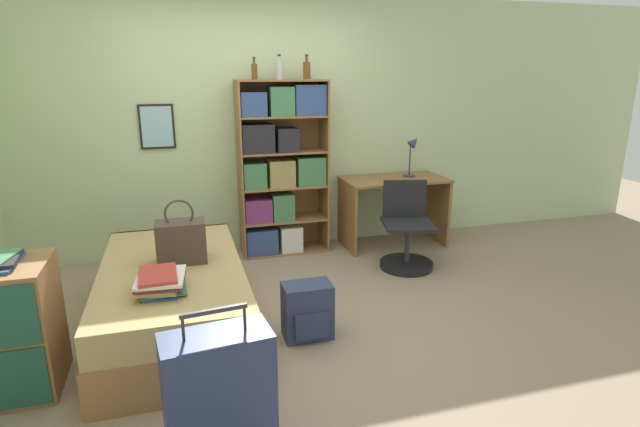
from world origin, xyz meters
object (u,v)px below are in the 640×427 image
object	(u,v)px
bottle_clear	(307,70)
desk	(394,199)
desk_lamp	(413,149)
bed	(174,297)
bottle_brown	(279,70)
desk_chair	(406,241)
backpack	(308,311)
bookcase	(279,167)
book_stack_on_bed	(160,282)
suitcase	(219,398)
bottle_green	(254,71)
handbag	(181,241)

from	to	relation	value
bottle_clear	desk	distance (m)	1.64
desk	desk_lamp	xyz separation A→B (m)	(0.23, 0.05, 0.53)
bed	desk	distance (m)	2.67
desk_lamp	bottle_brown	bearing A→B (deg)	175.30
desk_chair	backpack	size ratio (longest dim) A/B	2.04
bookcase	desk_lamp	distance (m)	1.47
book_stack_on_bed	desk_chair	bearing A→B (deg)	26.59
suitcase	bottle_green	distance (m)	3.28
handbag	desk_chair	distance (m)	2.23
desk	desk_chair	world-z (taller)	desk_chair
suitcase	bottle_clear	bearing A→B (deg)	67.18
bed	bottle_clear	bearing A→B (deg)	45.58
desk_chair	bottle_brown	bearing A→B (deg)	142.55
book_stack_on_bed	bottle_green	size ratio (longest dim) A/B	1.81
bookcase	bottle_green	world-z (taller)	bottle_green
bottle_clear	desk_lamp	xyz separation A→B (m)	(1.16, -0.07, -0.81)
bookcase	desk_chair	xyz separation A→B (m)	(1.09, -0.75, -0.65)
book_stack_on_bed	backpack	world-z (taller)	book_stack_on_bed
bookcase	bottle_clear	xyz separation A→B (m)	(0.31, 0.01, 0.95)
book_stack_on_bed	handbag	bearing A→B (deg)	73.56
suitcase	bottle_green	bearing A→B (deg)	76.63
handbag	bottle_clear	world-z (taller)	bottle_clear
book_stack_on_bed	desk	bearing A→B (deg)	36.39
desk_chair	backpack	distance (m)	1.65
desk_lamp	bookcase	bearing A→B (deg)	177.60
bottle_clear	desk_lamp	bearing A→B (deg)	-3.62
handbag	bottle_brown	world-z (taller)	bottle_brown
backpack	desk	bearing A→B (deg)	49.96
desk	book_stack_on_bed	bearing A→B (deg)	-143.61
handbag	desk_chair	size ratio (longest dim) A/B	0.56
desk_lamp	bottle_clear	bearing A→B (deg)	176.38
book_stack_on_bed	desk	size ratio (longest dim) A/B	0.34
bookcase	bottle_green	xyz separation A→B (m)	(-0.21, 0.02, 0.94)
bed	desk_lamp	size ratio (longest dim) A/B	4.15
handbag	book_stack_on_bed	bearing A→B (deg)	-106.44
handbag	desk_lamp	distance (m)	2.82
bed	backpack	size ratio (longest dim) A/B	4.62
bottle_brown	bottle_green	bearing A→B (deg)	-172.44
bookcase	backpack	xyz separation A→B (m)	(-0.18, -1.80, -0.71)
bottle_green	suitcase	bearing A→B (deg)	-103.37
bed	desk_lamp	distance (m)	2.99
bookcase	handbag	bearing A→B (deg)	-126.11
book_stack_on_bed	desk_lamp	distance (m)	3.22
suitcase	desk	size ratio (longest dim) A/B	0.73
handbag	desk	xyz separation A→B (m)	(2.24, 1.27, -0.16)
bookcase	suitcase	bearing A→B (deg)	-107.44
bottle_green	desk_lamp	xyz separation A→B (m)	(1.67, -0.08, -0.80)
bottle_green	bottle_clear	world-z (taller)	bottle_clear
bottle_clear	desk_lamp	size ratio (longest dim) A/B	0.52
suitcase	bottle_brown	world-z (taller)	bottle_brown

